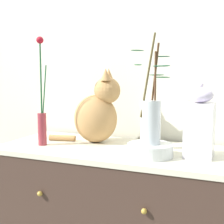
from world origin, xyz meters
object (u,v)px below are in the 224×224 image
object	(u,v)px
cat_sitting	(98,113)
vase_glass_clear	(151,117)
jar_lidded_porcelain	(200,124)
candle_pillar	(153,137)
vase_slim_green	(42,116)
bowl_porcelain	(150,150)

from	to	relation	value
cat_sitting	vase_glass_clear	world-z (taller)	vase_glass_clear
vase_glass_clear	jar_lidded_porcelain	size ratio (longest dim) A/B	1.48
jar_lidded_porcelain	candle_pillar	xyz separation A→B (m)	(-0.23, 0.07, -0.09)
cat_sitting	vase_slim_green	distance (m)	0.29
cat_sitting	bowl_porcelain	xyz separation A→B (m)	(0.34, -0.18, -0.13)
cat_sitting	vase_glass_clear	distance (m)	0.39
cat_sitting	bowl_porcelain	world-z (taller)	cat_sitting
vase_glass_clear	jar_lidded_porcelain	distance (m)	0.22
bowl_porcelain	vase_slim_green	bearing A→B (deg)	179.31
vase_slim_green	bowl_porcelain	world-z (taller)	vase_slim_green
cat_sitting	candle_pillar	world-z (taller)	cat_sitting
cat_sitting	jar_lidded_porcelain	bearing A→B (deg)	-11.28
vase_glass_clear	cat_sitting	bearing A→B (deg)	152.94
jar_lidded_porcelain	cat_sitting	bearing A→B (deg)	168.72
vase_slim_green	bowl_porcelain	xyz separation A→B (m)	(0.58, -0.01, -0.13)
cat_sitting	vase_glass_clear	bearing A→B (deg)	-27.06
vase_slim_green	candle_pillar	bearing A→B (deg)	13.33
cat_sitting	candle_pillar	bearing A→B (deg)	-7.03
vase_glass_clear	jar_lidded_porcelain	world-z (taller)	vase_glass_clear
jar_lidded_porcelain	vase_glass_clear	bearing A→B (deg)	-161.94
vase_slim_green	cat_sitting	bearing A→B (deg)	35.89
bowl_porcelain	jar_lidded_porcelain	size ratio (longest dim) A/B	0.62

